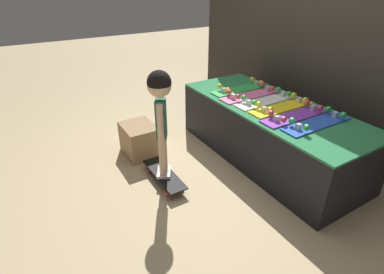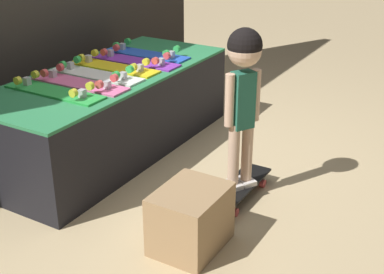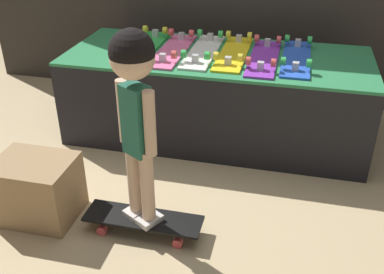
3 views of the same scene
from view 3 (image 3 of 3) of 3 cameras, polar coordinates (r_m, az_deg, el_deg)
The scene contains 11 objects.
ground_plane at distance 2.87m, azimuth 0.88°, elevation -4.75°, with size 16.00×16.00×0.00m, color tan.
display_rack at distance 3.21m, azimuth 3.14°, elevation 5.30°, with size 2.06×0.85×0.61m.
skateboard_green_on_rack at distance 3.24m, azimuth -5.96°, elevation 11.45°, with size 0.18×0.72×0.09m.
skateboard_pink_on_rack at distance 3.15m, azimuth -2.46°, elevation 11.07°, with size 0.18×0.72×0.09m.
skateboard_white_on_rack at distance 3.13m, azimuth 1.44°, elevation 10.96°, with size 0.18×0.72×0.09m.
skateboard_yellow_on_rack at distance 3.10m, azimuth 5.31°, elevation 10.69°, with size 0.18×0.72×0.09m.
skateboard_purple_on_rack at distance 3.04m, azimuth 9.13°, elevation 10.05°, with size 0.18×0.72×0.09m.
skateboard_blue_on_rack at distance 3.07m, azimuth 13.13°, elevation 9.87°, with size 0.18×0.72×0.09m.
skateboard_on_floor at distance 2.42m, azimuth -6.21°, elevation -10.46°, with size 0.63×0.18×0.09m.
child at distance 2.03m, azimuth -7.29°, elevation 5.34°, with size 0.23×0.20×1.00m.
storage_box at distance 2.59m, azimuth -19.07°, elevation -6.24°, with size 0.42×0.33×0.35m.
Camera 3 is at (0.51, -2.32, 1.62)m, focal length 42.00 mm.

